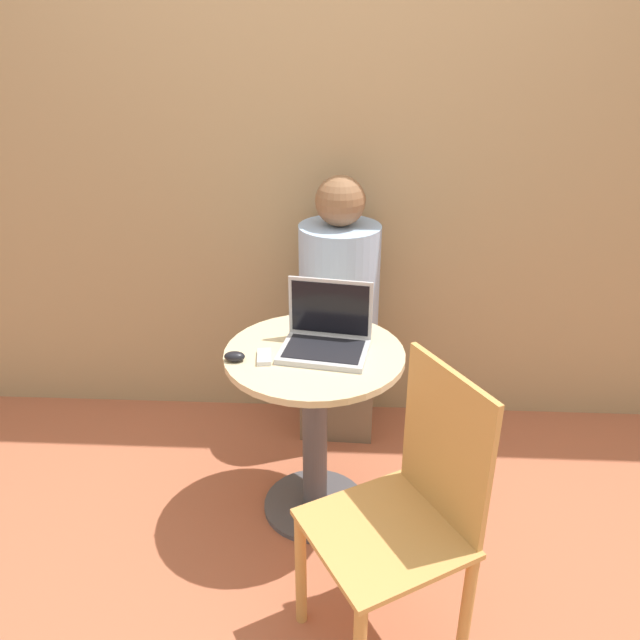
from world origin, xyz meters
The scene contains 8 objects.
ground_plane centered at (0.00, 0.00, 0.00)m, with size 12.00×12.00×0.00m, color #B26042.
back_wall centered at (0.00, 0.75, 1.30)m, with size 7.00×0.05×2.60m.
round_table centered at (0.00, 0.00, 0.47)m, with size 0.64×0.64×0.70m.
laptop centered at (0.04, 0.02, 0.76)m, with size 0.33×0.27×0.24m.
cell_phone centered at (-0.17, -0.06, 0.71)m, with size 0.06×0.11×0.02m.
computer_mouse centered at (-0.27, -0.08, 0.72)m, with size 0.07×0.04×0.03m.
chair_empty centered at (0.29, -0.55, 0.48)m, with size 0.55×0.55×0.92m.
person_seated centered at (0.08, 0.61, 0.50)m, with size 0.35×0.54×1.20m.
Camera 1 is at (0.12, -1.92, 1.75)m, focal length 35.00 mm.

